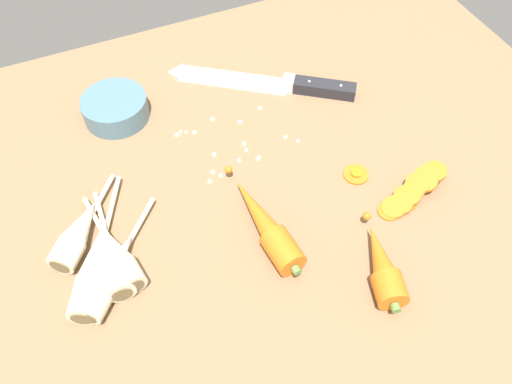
{
  "coord_description": "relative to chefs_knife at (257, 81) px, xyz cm",
  "views": [
    {
      "loc": [
        -19.39,
        -45.82,
        64.71
      ],
      "look_at": [
        0.0,
        -2.0,
        1.5
      ],
      "focal_mm": 37.12,
      "sensor_mm": 36.0,
      "label": 1
    }
  ],
  "objects": [
    {
      "name": "parsnip_front",
      "position": [
        -32.59,
        -26.11,
        1.33
      ],
      "size": [
        5.63,
        18.08,
        4.0
      ],
      "color": "beige",
      "rests_on": "ground_plane"
    },
    {
      "name": "parsnip_outer",
      "position": [
        -33.2,
        -26.23,
        1.33
      ],
      "size": [
        4.33,
        18.65,
        4.0
      ],
      "color": "beige",
      "rests_on": "ground_plane"
    },
    {
      "name": "parsnip_mid_left",
      "position": [
        -36.59,
        -20.5,
        1.33
      ],
      "size": [
        12.46,
        14.82,
        4.0
      ],
      "color": "beige",
      "rests_on": "ground_plane"
    },
    {
      "name": "parsnip_back",
      "position": [
        -34.07,
        -28.65,
        1.33
      ],
      "size": [
        15.02,
        16.23,
        4.0
      ],
      "color": "beige",
      "rests_on": "ground_plane"
    },
    {
      "name": "whole_carrot",
      "position": [
        -11.87,
        -29.98,
        1.45
      ],
      "size": [
        5.54,
        21.01,
        4.2
      ],
      "color": "orange",
      "rests_on": "ground_plane"
    },
    {
      "name": "mince_crumbs",
      "position": [
        -10.16,
        -11.55,
        -0.26
      ],
      "size": [
        18.75,
        13.34,
        0.88
      ],
      "color": "beige",
      "rests_on": "ground_plane"
    },
    {
      "name": "carrot_slice_stray_near",
      "position": [
        10.0,
        -33.72,
        -0.29
      ],
      "size": [
        3.02,
        3.02,
        0.7
      ],
      "color": "orange",
      "rests_on": "ground_plane"
    },
    {
      "name": "carrot_slice_stack",
      "position": [
        10.99,
        -32.97,
        0.82
      ],
      "size": [
        12.58,
        5.75,
        3.86
      ],
      "color": "orange",
      "rests_on": "ground_plane"
    },
    {
      "name": "prep_bowl",
      "position": [
        -25.32,
        1.99,
        1.5
      ],
      "size": [
        11.0,
        11.0,
        4.0
      ],
      "color": "slate",
      "rests_on": "ground_plane"
    },
    {
      "name": "carrot_slice_stray_mid",
      "position": [
        5.61,
        -25.89,
        -0.29
      ],
      "size": [
        4.03,
        4.03,
        0.7
      ],
      "color": "orange",
      "rests_on": "ground_plane"
    },
    {
      "name": "whole_carrot_second",
      "position": [
        -0.27,
        -42.39,
        1.45
      ],
      "size": [
        7.29,
        14.97,
        4.2
      ],
      "color": "orange",
      "rests_on": "ground_plane"
    },
    {
      "name": "chefs_knife",
      "position": [
        0.0,
        0.0,
        0.0
      ],
      "size": [
        30.28,
        22.79,
        4.18
      ],
      "color": "silver",
      "rests_on": "ground_plane"
    },
    {
      "name": "ground_plane",
      "position": [
        -10.57,
        -21.62,
        -2.65
      ],
      "size": [
        120.0,
        90.0,
        4.0
      ],
      "primitive_type": "cube",
      "color": "brown"
    },
    {
      "name": "parsnip_mid_right",
      "position": [
        -35.63,
        -26.52,
        1.33
      ],
      "size": [
        12.39,
        22.23,
        4.0
      ],
      "color": "beige",
      "rests_on": "ground_plane"
    }
  ]
}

